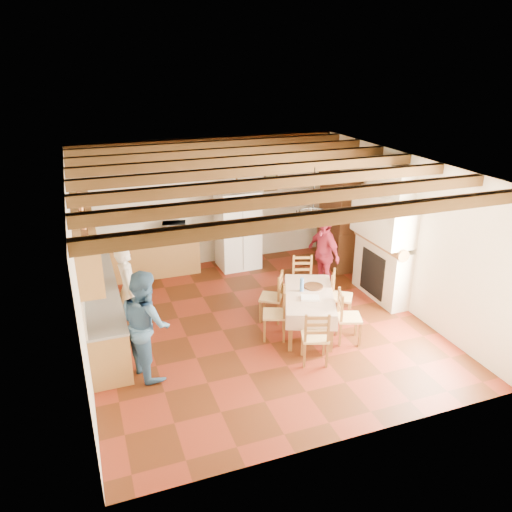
{
  "coord_description": "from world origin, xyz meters",
  "views": [
    {
      "loc": [
        -2.83,
        -7.7,
        4.7
      ],
      "look_at": [
        0.1,
        0.3,
        1.25
      ],
      "focal_mm": 35.0,
      "sensor_mm": 36.0,
      "label": 1
    }
  ],
  "objects": [
    {
      "name": "hutch",
      "position": [
        2.75,
        2.02,
        1.09
      ],
      "size": [
        0.55,
        1.22,
        2.18
      ],
      "primitive_type": null,
      "rotation": [
        0.0,
        0.0,
        -0.04
      ],
      "color": "#361811",
      "rests_on": "floor"
    },
    {
      "name": "floor",
      "position": [
        0.0,
        0.0,
        -0.01
      ],
      "size": [
        6.0,
        6.5,
        0.02
      ],
      "primitive_type": "cube",
      "color": "#471E0C",
      "rests_on": "ground"
    },
    {
      "name": "refrigerator",
      "position": [
        0.55,
        2.76,
        0.93
      ],
      "size": [
        0.95,
        0.79,
        1.85
      ],
      "primitive_type": "cube",
      "rotation": [
        0.0,
        0.0,
        0.03
      ],
      "color": "white",
      "rests_on": "floor"
    },
    {
      "name": "backsplash_left",
      "position": [
        -2.98,
        1.05,
        1.2
      ],
      "size": [
        0.03,
        4.3,
        0.6
      ],
      "primitive_type": "cube",
      "color": "#ECE5CB",
      "rests_on": "ground"
    },
    {
      "name": "chandelier",
      "position": [
        0.83,
        -0.5,
        2.25
      ],
      "size": [
        0.47,
        0.47,
        0.03
      ],
      "primitive_type": "torus",
      "color": "black",
      "rests_on": "ground"
    },
    {
      "name": "fireplace",
      "position": [
        2.72,
        0.2,
        1.4
      ],
      "size": [
        0.56,
        1.6,
        2.8
      ],
      "primitive_type": null,
      "color": "beige",
      "rests_on": "ground"
    },
    {
      "name": "wall_picture",
      "position": [
        1.55,
        3.23,
        1.85
      ],
      "size": [
        0.34,
        0.03,
        0.42
      ],
      "primitive_type": "cube",
      "color": "black",
      "rests_on": "ground"
    },
    {
      "name": "countertop_left",
      "position": [
        -2.7,
        1.05,
        0.88
      ],
      "size": [
        0.62,
        4.3,
        0.04
      ],
      "primitive_type": "cube",
      "color": "slate",
      "rests_on": "lower_cabinets_left"
    },
    {
      "name": "backsplash_back",
      "position": [
        -1.55,
        3.23,
        1.2
      ],
      "size": [
        2.3,
        0.03,
        0.6
      ],
      "primitive_type": "cube",
      "color": "#ECE5CB",
      "rests_on": "ground"
    },
    {
      "name": "person_man",
      "position": [
        -2.21,
        0.64,
        0.81
      ],
      "size": [
        0.41,
        0.61,
        1.63
      ],
      "primitive_type": "imported",
      "rotation": [
        0.0,
        0.0,
        1.53
      ],
      "color": "silver",
      "rests_on": "floor"
    },
    {
      "name": "lower_cabinets_back",
      "position": [
        -1.55,
        2.95,
        0.43
      ],
      "size": [
        2.3,
        0.6,
        0.86
      ],
      "primitive_type": "cube",
      "color": "brown",
      "rests_on": "ground"
    },
    {
      "name": "wall_front",
      "position": [
        0.0,
        -3.26,
        1.5
      ],
      "size": [
        6.0,
        0.02,
        3.0
      ],
      "primitive_type": "cube",
      "color": "beige",
      "rests_on": "ground"
    },
    {
      "name": "person_woman_red",
      "position": [
        1.84,
        0.95,
        0.81
      ],
      "size": [
        0.58,
        1.01,
        1.62
      ],
      "primitive_type": "imported",
      "rotation": [
        0.0,
        0.0,
        -1.37
      ],
      "color": "#C73150",
      "rests_on": "floor"
    },
    {
      "name": "fridge_vase",
      "position": [
        0.54,
        2.76,
        1.99
      ],
      "size": [
        0.31,
        0.31,
        0.27
      ],
      "primitive_type": "imported",
      "rotation": [
        0.0,
        0.0,
        -0.19
      ],
      "color": "#361811",
      "rests_on": "refrigerator"
    },
    {
      "name": "chair_right_near",
      "position": [
        1.31,
        -1.1,
        0.48
      ],
      "size": [
        0.52,
        0.53,
        0.96
      ],
      "primitive_type": null,
      "rotation": [
        0.0,
        0.0,
        1.22
      ],
      "color": "brown",
      "rests_on": "floor"
    },
    {
      "name": "microwave",
      "position": [
        -0.9,
        2.95,
        1.04
      ],
      "size": [
        0.58,
        0.45,
        0.29
      ],
      "primitive_type": "imported",
      "rotation": [
        0.0,
        0.0,
        -0.2
      ],
      "color": "silver",
      "rests_on": "countertop_back"
    },
    {
      "name": "person_woman_blue",
      "position": [
        -2.12,
        -0.84,
        0.87
      ],
      "size": [
        0.86,
        0.99,
        1.75
      ],
      "primitive_type": "imported",
      "rotation": [
        0.0,
        0.0,
        1.84
      ],
      "color": "#3A618A",
      "rests_on": "floor"
    },
    {
      "name": "countertop_back",
      "position": [
        -1.55,
        2.95,
        0.88
      ],
      "size": [
        2.34,
        0.62,
        0.04
      ],
      "primitive_type": "cube",
      "color": "slate",
      "rests_on": "lower_cabinets_back"
    },
    {
      "name": "chair_end_near",
      "position": [
        0.47,
        -1.48,
        0.48
      ],
      "size": [
        0.53,
        0.52,
        0.96
      ],
      "primitive_type": null,
      "rotation": [
        0.0,
        0.0,
        2.8
      ],
      "color": "brown",
      "rests_on": "floor"
    },
    {
      "name": "wall_left",
      "position": [
        -3.01,
        0.0,
        1.5
      ],
      "size": [
        0.02,
        6.5,
        3.0
      ],
      "primitive_type": "cube",
      "color": "beige",
      "rests_on": "ground"
    },
    {
      "name": "ceiling_beams",
      "position": [
        0.0,
        0.0,
        2.91
      ],
      "size": [
        6.0,
        6.3,
        0.16
      ],
      "primitive_type": null,
      "color": "#382510",
      "rests_on": "ground"
    },
    {
      "name": "chair_end_far",
      "position": [
        1.2,
        0.54,
        0.48
      ],
      "size": [
        0.52,
        0.51,
        0.96
      ],
      "primitive_type": null,
      "rotation": [
        0.0,
        0.0,
        -0.31
      ],
      "color": "brown",
      "rests_on": "floor"
    },
    {
      "name": "chair_left_near",
      "position": [
        0.14,
        -0.54,
        0.48
      ],
      "size": [
        0.53,
        0.54,
        0.96
      ],
      "primitive_type": null,
      "rotation": [
        0.0,
        0.0,
        -1.95
      ],
      "color": "brown",
      "rests_on": "floor"
    },
    {
      "name": "upper_cabinets",
      "position": [
        -2.83,
        1.05,
        1.85
      ],
      "size": [
        0.35,
        4.2,
        0.7
      ],
      "primitive_type": "cube",
      "color": "brown",
      "rests_on": "ground"
    },
    {
      "name": "ceiling",
      "position": [
        0.0,
        0.0,
        3.01
      ],
      "size": [
        6.0,
        6.5,
        0.02
      ],
      "primitive_type": "cube",
      "color": "white",
      "rests_on": "ground"
    },
    {
      "name": "lower_cabinets_left",
      "position": [
        -2.7,
        1.05,
        0.43
      ],
      "size": [
        0.6,
        4.3,
        0.86
      ],
      "primitive_type": "cube",
      "color": "brown",
      "rests_on": "ground"
    },
    {
      "name": "chair_right_far",
      "position": [
        1.57,
        -0.35,
        0.48
      ],
      "size": [
        0.57,
        0.57,
        0.96
      ],
      "primitive_type": null,
      "rotation": [
        0.0,
        0.0,
        0.96
      ],
      "color": "brown",
      "rests_on": "floor"
    },
    {
      "name": "chair_left_far",
      "position": [
        0.33,
        0.09,
        0.48
      ],
      "size": [
        0.56,
        0.57,
        0.96
      ],
      "primitive_type": null,
      "rotation": [
        0.0,
        0.0,
        -2.13
      ],
      "color": "brown",
      "rests_on": "floor"
    },
    {
      "name": "wall_right",
      "position": [
        3.01,
        0.0,
        1.5
      ],
      "size": [
        0.02,
        6.5,
        3.0
      ],
      "primitive_type": "cube",
      "color": "beige",
      "rests_on": "ground"
    },
    {
      "name": "wall_back",
      "position": [
        0.0,
        3.26,
        1.5
      ],
      "size": [
        6.0,
        0.02,
        3.0
      ],
      "primitive_type": "cube",
      "color": "beige",
      "rests_on": "ground"
    },
    {
      "name": "dining_table",
      "position": [
        0.83,
        -0.5,
        0.64
      ],
      "size": [
        1.42,
        1.85,
        0.73
      ],
      "rotation": [
        0.0,
        0.0,
        -0.39
      ],
      "color": "beige",
      "rests_on": "floor"
    }
  ]
}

